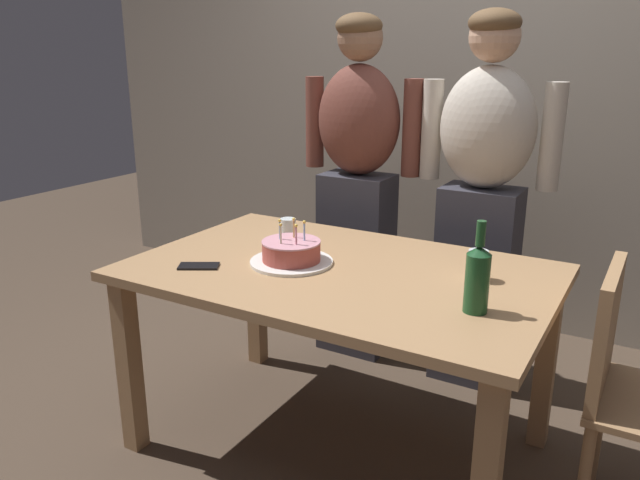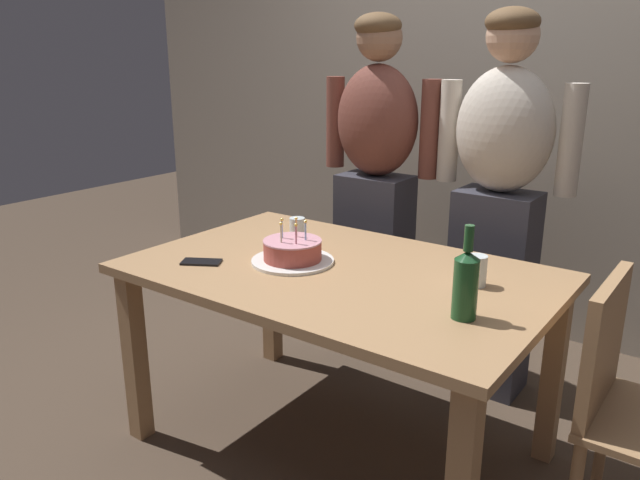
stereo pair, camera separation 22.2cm
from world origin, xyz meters
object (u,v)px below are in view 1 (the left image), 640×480
at_px(water_glass_near, 478,265).
at_px(water_glass_far, 288,228).
at_px(cell_phone, 199,266).
at_px(dining_chair, 634,384).
at_px(person_woman_cardigan, 482,198).
at_px(wine_bottle, 477,277).
at_px(person_man_bearded, 358,184).
at_px(birthday_cake, 291,253).

bearing_deg(water_glass_near, water_glass_far, 174.08).
bearing_deg(cell_phone, dining_chair, -17.52).
height_order(water_glass_near, person_woman_cardigan, person_woman_cardigan).
relative_size(water_glass_near, person_woman_cardigan, 0.06).
bearing_deg(wine_bottle, person_man_bearded, 133.09).
bearing_deg(wine_bottle, water_glass_far, 158.43).
relative_size(water_glass_near, wine_bottle, 0.37).
bearing_deg(dining_chair, water_glass_near, 83.73).
bearing_deg(water_glass_far, person_woman_cardigan, 41.41).
relative_size(birthday_cake, person_man_bearded, 0.19).
bearing_deg(person_woman_cardigan, dining_chair, 134.57).
height_order(water_glass_far, dining_chair, dining_chair).
xyz_separation_m(cell_phone, dining_chair, (1.44, 0.32, -0.23)).
bearing_deg(dining_chair, water_glass_far, 83.94).
bearing_deg(wine_bottle, birthday_cake, 172.55).
height_order(birthday_cake, cell_phone, birthday_cake).
xyz_separation_m(birthday_cake, water_glass_near, (0.64, 0.18, 0.01)).
relative_size(water_glass_far, cell_phone, 0.59).
distance_m(birthday_cake, person_woman_cardigan, 0.96).
height_order(water_glass_near, wine_bottle, wine_bottle).
xyz_separation_m(water_glass_far, wine_bottle, (0.90, -0.36, 0.07)).
relative_size(birthday_cake, water_glass_far, 3.59).
distance_m(wine_bottle, cell_phone, 1.00).
bearing_deg(person_man_bearded, dining_chair, 151.52).
height_order(birthday_cake, water_glass_near, birthday_cake).
relative_size(wine_bottle, person_man_bearded, 0.17).
xyz_separation_m(birthday_cake, wine_bottle, (0.72, -0.09, 0.07)).
relative_size(wine_bottle, person_woman_cardigan, 0.17).
xyz_separation_m(birthday_cake, cell_phone, (-0.27, -0.21, -0.04)).
distance_m(birthday_cake, cell_phone, 0.34).
bearing_deg(person_man_bearded, wine_bottle, 133.09).
xyz_separation_m(wine_bottle, cell_phone, (-0.99, -0.11, -0.11)).
height_order(wine_bottle, dining_chair, wine_bottle).
height_order(water_glass_near, water_glass_far, water_glass_near).
relative_size(birthday_cake, water_glass_near, 2.92).
height_order(birthday_cake, dining_chair, birthday_cake).
relative_size(wine_bottle, cell_phone, 1.97).
xyz_separation_m(water_glass_far, person_woman_cardigan, (0.65, 0.57, 0.09)).
height_order(water_glass_far, cell_phone, water_glass_far).
bearing_deg(cell_phone, water_glass_far, 49.53).
relative_size(water_glass_far, wine_bottle, 0.30).
relative_size(water_glass_far, dining_chair, 0.10).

